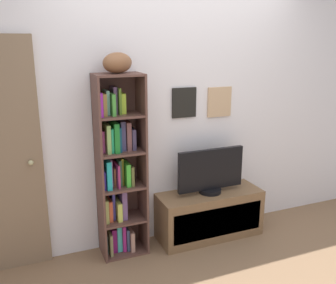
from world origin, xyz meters
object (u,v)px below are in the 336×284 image
bookshelf (117,170)px  tv_stand (209,214)px  football (117,63)px  television (211,172)px

bookshelf → tv_stand: size_ratio=1.58×
football → tv_stand: 1.75m
football → television: (0.88, -0.05, -1.06)m
football → tv_stand: football is taller
bookshelf → football: bearing=-48.9°
bookshelf → football: football is taller
bookshelf → football: (0.03, -0.03, 0.95)m
bookshelf → television: bookshelf is taller
bookshelf → football: 0.95m
television → football: bearing=176.9°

